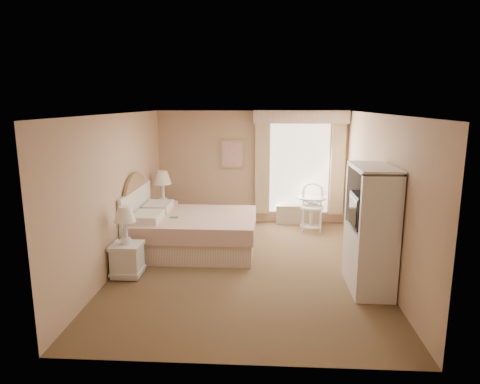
# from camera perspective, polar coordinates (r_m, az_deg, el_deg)

# --- Properties ---
(room) EXTENTS (4.21, 5.51, 2.51)m
(room) POSITION_cam_1_polar(r_m,az_deg,el_deg) (6.87, 0.92, -0.10)
(room) COLOR brown
(room) RESTS_ON ground
(window) EXTENTS (2.05, 0.22, 2.51)m
(window) POSITION_cam_1_polar(r_m,az_deg,el_deg) (9.50, 7.96, 3.67)
(window) COLOR white
(window) RESTS_ON room
(framed_art) EXTENTS (0.52, 0.04, 0.62)m
(framed_art) POSITION_cam_1_polar(r_m,az_deg,el_deg) (9.53, -1.09, 5.08)
(framed_art) COLOR tan
(framed_art) RESTS_ON room
(bed) EXTENTS (2.23, 1.76, 1.55)m
(bed) POSITION_cam_1_polar(r_m,az_deg,el_deg) (7.91, -7.00, -5.15)
(bed) COLOR tan
(bed) RESTS_ON room
(nightstand_near) EXTENTS (0.46, 0.46, 1.11)m
(nightstand_near) POSITION_cam_1_polar(r_m,az_deg,el_deg) (6.91, -14.86, -7.59)
(nightstand_near) COLOR white
(nightstand_near) RESTS_ON room
(nightstand_far) EXTENTS (0.52, 0.52, 1.26)m
(nightstand_far) POSITION_cam_1_polar(r_m,az_deg,el_deg) (9.15, -10.18, -2.23)
(nightstand_far) COLOR white
(nightstand_far) RESTS_ON room
(round_table) EXTENTS (0.63, 0.63, 0.67)m
(round_table) POSITION_cam_1_polar(r_m,az_deg,el_deg) (9.44, 9.50, -1.95)
(round_table) COLOR white
(round_table) RESTS_ON room
(cafe_chair) EXTENTS (0.53, 0.53, 0.99)m
(cafe_chair) POSITION_cam_1_polar(r_m,az_deg,el_deg) (9.23, 9.62, -1.47)
(cafe_chair) COLOR white
(cafe_chair) RESTS_ON room
(armoire) EXTENTS (0.54, 1.09, 1.81)m
(armoire) POSITION_cam_1_polar(r_m,az_deg,el_deg) (6.47, 16.97, -5.97)
(armoire) COLOR white
(armoire) RESTS_ON room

